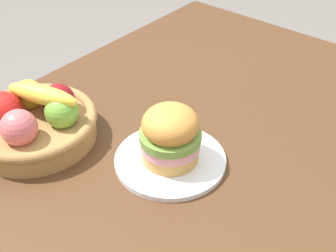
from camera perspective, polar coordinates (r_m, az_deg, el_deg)
name	(u,v)px	position (r m, az deg, el deg)	size (l,w,h in m)	color
dining_table	(169,172)	(1.13, 0.17, -5.67)	(1.40, 0.90, 0.75)	#4C301C
plate	(170,160)	(1.00, 0.28, -4.23)	(0.24, 0.24, 0.01)	white
sandwich	(170,135)	(0.95, 0.29, -1.08)	(0.13, 0.13, 0.13)	tan
fruit_basket	(34,120)	(1.08, -16.25, 0.69)	(0.29, 0.29, 0.14)	#9E7542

